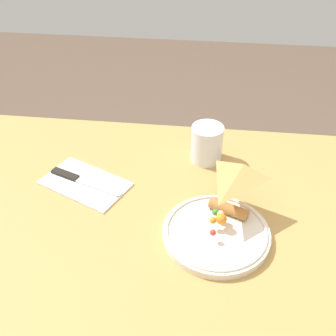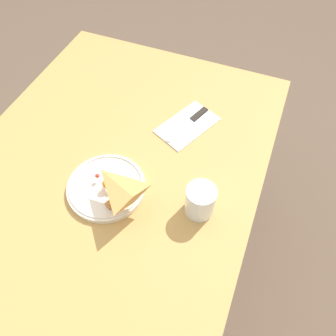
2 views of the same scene
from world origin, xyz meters
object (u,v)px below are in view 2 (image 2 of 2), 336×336
dining_table (116,183)px  milk_glass (200,201)px  plate_pizza (106,186)px  napkin_folded (187,125)px  butter_knife (189,122)px

dining_table → milk_glass: milk_glass is taller
dining_table → plate_pizza: bearing=19.3°
dining_table → napkin_folded: napkin_folded is taller
milk_glass → plate_pizza: bearing=-82.8°
dining_table → napkin_folded: 0.30m
dining_table → butter_knife: size_ratio=6.10×
napkin_folded → butter_knife: (-0.01, 0.00, 0.00)m
plate_pizza → milk_glass: size_ratio=2.31×
plate_pizza → butter_knife: plate_pizza is taller
plate_pizza → napkin_folded: (-0.31, 0.13, -0.01)m
dining_table → plate_pizza: size_ratio=5.22×
dining_table → butter_knife: butter_knife is taller
milk_glass → butter_knife: (-0.29, -0.13, -0.04)m
dining_table → butter_knife: (-0.24, 0.16, 0.11)m
milk_glass → butter_knife: 0.32m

